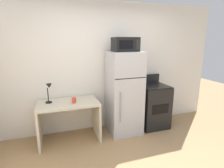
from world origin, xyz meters
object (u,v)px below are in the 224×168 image
object	(u,v)px
coffee_mug	(74,100)
oven_range	(152,105)
desk	(69,114)
desk_lamp	(49,90)
microwave	(125,44)
refrigerator	(124,93)

from	to	relation	value
coffee_mug	oven_range	bearing A→B (deg)	3.18
desk	oven_range	xyz separation A→B (m)	(1.78, 0.02, -0.05)
coffee_mug	desk_lamp	bearing A→B (deg)	162.71
desk_lamp	oven_range	world-z (taller)	desk_lamp
desk	desk_lamp	bearing A→B (deg)	169.71
oven_range	microwave	bearing A→B (deg)	-176.69
desk	oven_range	size ratio (longest dim) A/B	0.99
desk	desk_lamp	distance (m)	0.57
coffee_mug	refrigerator	world-z (taller)	refrigerator
desk_lamp	coffee_mug	distance (m)	0.47
desk	oven_range	distance (m)	1.78
desk_lamp	microwave	xyz separation A→B (m)	(1.41, -0.07, 0.78)
oven_range	coffee_mug	bearing A→B (deg)	-176.82
desk_lamp	desk	bearing A→B (deg)	-10.29
coffee_mug	refrigerator	size ratio (longest dim) A/B	0.06
desk	coffee_mug	distance (m)	0.31
coffee_mug	microwave	world-z (taller)	microwave
refrigerator	microwave	world-z (taller)	microwave
refrigerator	microwave	bearing A→B (deg)	-89.68
desk	oven_range	world-z (taller)	oven_range
desk	coffee_mug	bearing A→B (deg)	-35.22
microwave	oven_range	world-z (taller)	microwave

